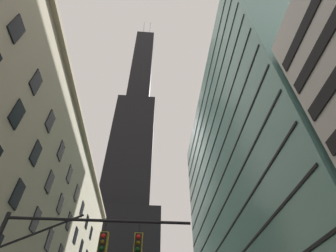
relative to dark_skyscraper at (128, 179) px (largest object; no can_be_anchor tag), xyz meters
The scene contains 3 objects.
station_building 81.35m from the dark_skyscraper, 96.38° to the right, with size 13.43×59.43×29.04m.
dark_skyscraper is the anchor object (origin of this frame).
glass_office_midrise 73.28m from the dark_skyscraper, 62.96° to the right, with size 16.36×52.46×52.73m.
Camera 1 is at (-0.10, -6.78, 1.94)m, focal length 27.43 mm.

